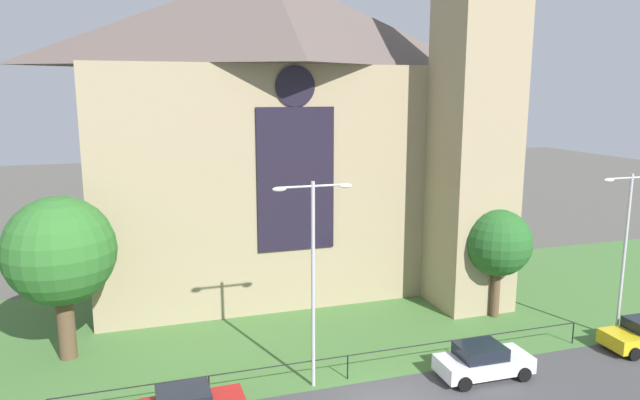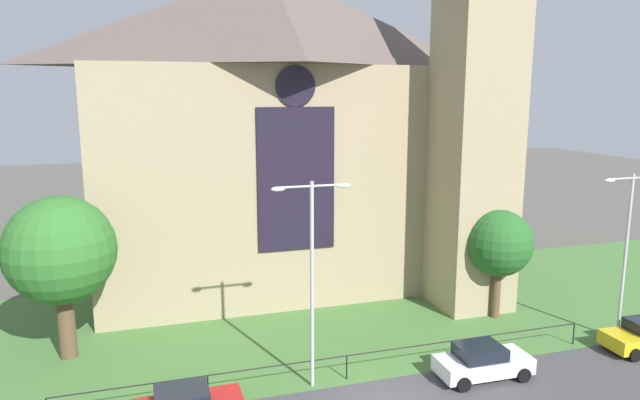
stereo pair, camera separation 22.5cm
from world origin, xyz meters
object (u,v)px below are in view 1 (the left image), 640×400
Objects in this scene: church_building at (285,127)px; parked_car_white at (483,361)px; tree_right_near at (498,243)px; streetlamp_near at (313,260)px; streetlamp_far at (626,236)px; tree_left_near at (60,252)px.

church_building reaches higher than parked_car_white.
streetlamp_near reaches higher than tree_right_near.
tree_right_near is at bearing -44.82° from church_building.
tree_right_near is 6.28m from streetlamp_far.
streetlamp_near is 9.01m from parked_car_white.
streetlamp_far reaches higher than tree_right_near.
tree_right_near is (9.66, -9.60, -6.01)m from church_building.
parked_car_white is (-4.63, -5.91, -3.52)m from tree_right_near.
church_building is 18.88m from parked_car_white.
tree_left_near is 0.88× the size of streetlamp_near.
streetlamp_near reaches higher than streetlamp_far.
streetlamp_far is (14.00, -13.99, -4.86)m from church_building.
streetlamp_near is (-12.05, -4.39, 1.36)m from tree_right_near.
tree_left_near is at bearing 175.62° from tree_right_near.
streetlamp_far is 10.22m from parked_car_white.
tree_left_near reaches higher than parked_car_white.
tree_right_near is 0.69× the size of streetlamp_near.
streetlamp_near is 16.39m from streetlamp_far.
streetlamp_far is (26.76, -6.11, 0.18)m from tree_left_near.
streetlamp_far is at bearing 10.65° from parked_car_white.
church_building is 2.90× the size of streetlamp_near.
tree_left_near is at bearing 157.87° from parked_car_white.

